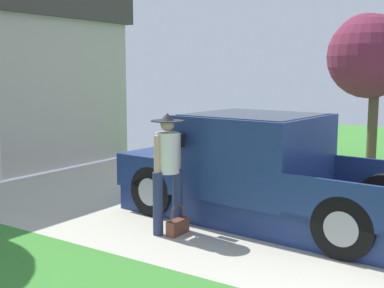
% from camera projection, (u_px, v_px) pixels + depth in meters
% --- Properties ---
extents(pickup_truck, '(2.16, 5.15, 1.64)m').
position_uv_depth(pickup_truck, '(259.00, 173.00, 7.77)').
color(pickup_truck, navy).
rests_on(pickup_truck, ground).
extents(person_with_hat, '(0.50, 0.46, 1.71)m').
position_uv_depth(person_with_hat, '(168.00, 164.00, 7.11)').
color(person_with_hat, navy).
rests_on(person_with_hat, ground).
extents(handbag, '(0.38, 0.14, 0.43)m').
position_uv_depth(handbag, '(178.00, 225.00, 7.13)').
color(handbag, brown).
rests_on(handbag, ground).
extents(front_yard_tree, '(2.08, 2.08, 3.71)m').
position_uv_depth(front_yard_tree, '(369.00, 54.00, 12.47)').
color(front_yard_tree, brown).
rests_on(front_yard_tree, ground).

